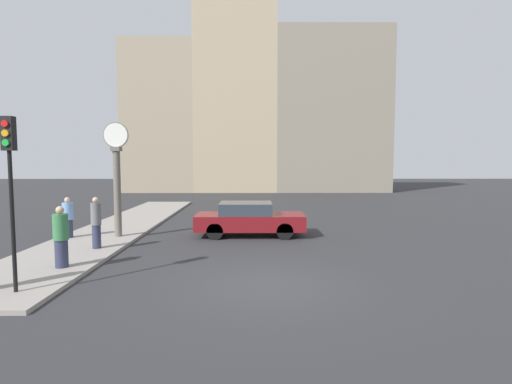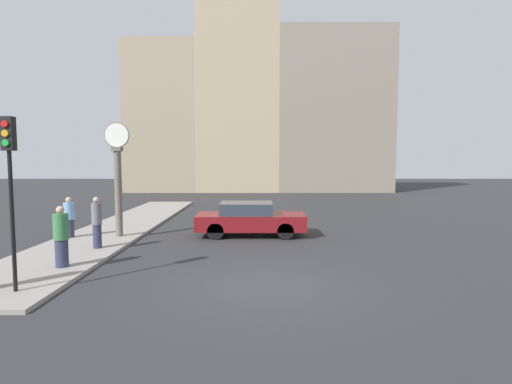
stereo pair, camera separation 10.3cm
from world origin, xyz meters
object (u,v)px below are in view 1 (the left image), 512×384
at_px(street_clock, 117,178).
at_px(traffic_light_near, 10,168).
at_px(sedan_car, 249,219).
at_px(pedestrian_grey_jacket, 96,223).
at_px(pedestrian_green_hoodie, 61,237).
at_px(pedestrian_blue_stripe, 68,218).

bearing_deg(street_clock, traffic_light_near, -90.64).
relative_size(sedan_car, pedestrian_grey_jacket, 2.52).
bearing_deg(sedan_car, pedestrian_green_hoodie, -134.69).
bearing_deg(pedestrian_grey_jacket, pedestrian_blue_stripe, 133.84).
relative_size(street_clock, pedestrian_blue_stripe, 2.84).
relative_size(street_clock, pedestrian_green_hoodie, 2.60).
bearing_deg(pedestrian_green_hoodie, pedestrian_blue_stripe, 112.65).
bearing_deg(traffic_light_near, sedan_car, 54.58).
distance_m(traffic_light_near, pedestrian_blue_stripe, 7.09).
bearing_deg(traffic_light_near, street_clock, 89.36).
xyz_separation_m(traffic_light_near, pedestrian_grey_jacket, (0.07, 4.59, -1.96)).
bearing_deg(pedestrian_grey_jacket, pedestrian_green_hoodie, -90.70).
bearing_deg(traffic_light_near, pedestrian_blue_stripe, 105.35).
distance_m(sedan_car, traffic_light_near, 9.41).
xyz_separation_m(traffic_light_near, street_clock, (0.08, 6.80, -0.51)).
bearing_deg(pedestrian_blue_stripe, traffic_light_near, -74.65).
bearing_deg(street_clock, pedestrian_grey_jacket, -90.10).
relative_size(pedestrian_green_hoodie, pedestrian_grey_jacket, 0.98).
xyz_separation_m(street_clock, pedestrian_green_hoodie, (-0.03, -4.66, -1.48)).
relative_size(pedestrian_blue_stripe, pedestrian_grey_jacket, 0.90).
height_order(pedestrian_blue_stripe, pedestrian_green_hoodie, pedestrian_green_hoodie).
relative_size(sedan_car, pedestrian_blue_stripe, 2.81).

